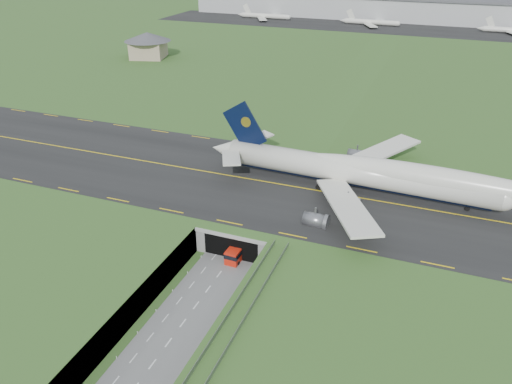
% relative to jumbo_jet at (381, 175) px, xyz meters
% --- Properties ---
extents(ground, '(900.00, 900.00, 0.00)m').
position_rel_jumbo_jet_xyz_m(ground, '(-25.56, -36.33, -11.09)').
color(ground, '#385823').
rests_on(ground, ground).
extents(airfield_deck, '(800.00, 800.00, 6.00)m').
position_rel_jumbo_jet_xyz_m(airfield_deck, '(-25.56, -36.33, -8.09)').
color(airfield_deck, gray).
rests_on(airfield_deck, ground).
extents(trench_road, '(12.00, 75.00, 0.20)m').
position_rel_jumbo_jet_xyz_m(trench_road, '(-25.56, -43.83, -10.99)').
color(trench_road, slate).
rests_on(trench_road, ground).
extents(taxiway, '(800.00, 44.00, 0.18)m').
position_rel_jumbo_jet_xyz_m(taxiway, '(-25.56, -3.33, -5.00)').
color(taxiway, black).
rests_on(taxiway, airfield_deck).
extents(tunnel_portal, '(17.00, 22.30, 6.00)m').
position_rel_jumbo_jet_xyz_m(tunnel_portal, '(-25.56, -19.61, -7.75)').
color(tunnel_portal, gray).
rests_on(tunnel_portal, ground).
extents(guideway, '(3.00, 53.00, 7.05)m').
position_rel_jumbo_jet_xyz_m(guideway, '(-14.56, -55.44, -5.77)').
color(guideway, '#A8A8A3').
rests_on(guideway, ground).
extents(jumbo_jet, '(87.15, 57.31, 18.97)m').
position_rel_jumbo_jet_xyz_m(jumbo_jet, '(0.00, 0.00, 0.00)').
color(jumbo_jet, silver).
rests_on(jumbo_jet, ground).
extents(shuttle_tram, '(3.07, 7.48, 3.02)m').
position_rel_jumbo_jet_xyz_m(shuttle_tram, '(-24.43, -27.51, -9.43)').
color(shuttle_tram, red).
rests_on(shuttle_tram, ground).
extents(service_building, '(27.42, 27.42, 12.13)m').
position_rel_jumbo_jet_xyz_m(service_building, '(-127.22, 104.25, 2.10)').
color(service_building, tan).
rests_on(service_building, ground).
extents(cargo_terminal, '(320.00, 67.00, 15.60)m').
position_rel_jumbo_jet_xyz_m(cargo_terminal, '(-25.68, 263.09, 2.87)').
color(cargo_terminal, '#B2B2B2').
rests_on(cargo_terminal, ground).
extents(distant_hills, '(700.00, 91.00, 60.00)m').
position_rel_jumbo_jet_xyz_m(distant_hills, '(38.82, 393.67, -15.09)').
color(distant_hills, '#4F5F5A').
rests_on(distant_hills, ground).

